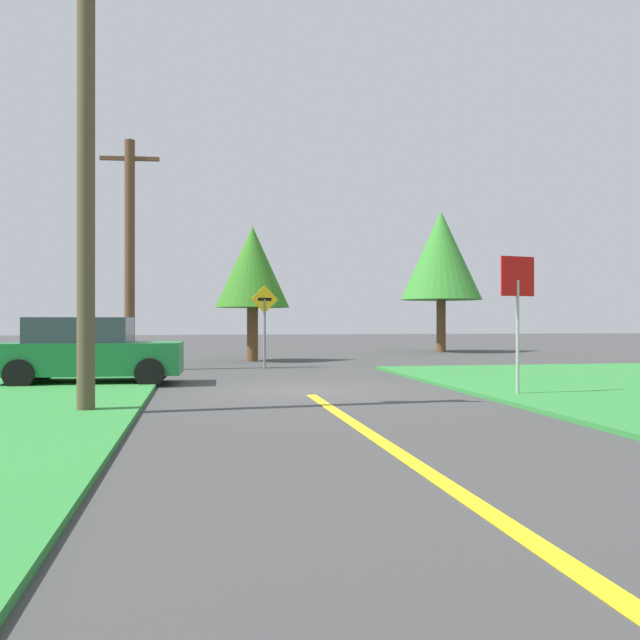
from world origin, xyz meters
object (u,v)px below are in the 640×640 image
at_px(pine_tree_center, 441,256).
at_px(oak_tree_left, 253,268).
at_px(direction_sign, 265,317).
at_px(parked_car_near_building, 89,351).
at_px(utility_pole_near, 86,156).
at_px(utility_pole_mid, 130,252).
at_px(stop_sign, 518,297).

bearing_deg(pine_tree_center, oak_tree_left, -149.12).
relative_size(direction_sign, pine_tree_center, 0.39).
distance_m(direction_sign, oak_tree_left, 4.49).
distance_m(parked_car_near_building, oak_tree_left, 10.14).
height_order(utility_pole_near, utility_pole_mid, utility_pole_near).
bearing_deg(parked_car_near_building, utility_pole_mid, 86.05).
height_order(utility_pole_mid, oak_tree_left, utility_pole_mid).
bearing_deg(pine_tree_center, stop_sign, -106.22).
bearing_deg(parked_car_near_building, oak_tree_left, 63.86).
relative_size(utility_pole_near, direction_sign, 3.08).
bearing_deg(oak_tree_left, pine_tree_center, 30.88).
xyz_separation_m(parked_car_near_building, utility_pole_near, (0.76, -5.21, 3.44)).
bearing_deg(stop_sign, direction_sign, -75.95).
relative_size(parked_car_near_building, pine_tree_center, 0.61).
height_order(stop_sign, oak_tree_left, oak_tree_left).
bearing_deg(direction_sign, parked_car_near_building, -135.69).
relative_size(utility_pole_near, oak_tree_left, 1.61).
distance_m(stop_sign, oak_tree_left, 13.64).
xyz_separation_m(direction_sign, oak_tree_left, (-0.06, 4.08, 1.89)).
bearing_deg(direction_sign, utility_pole_near, -111.77).
xyz_separation_m(parked_car_near_building, utility_pole_mid, (0.47, 4.62, 2.87)).
relative_size(stop_sign, parked_car_near_building, 0.67).
bearing_deg(oak_tree_left, utility_pole_mid, -135.84).
xyz_separation_m(parked_car_near_building, direction_sign, (4.65, 4.54, 0.86)).
bearing_deg(parked_car_near_building, stop_sign, -23.56).
height_order(parked_car_near_building, pine_tree_center, pine_tree_center).
distance_m(utility_pole_near, direction_sign, 10.82).
xyz_separation_m(utility_pole_near, pine_tree_center, (13.57, 19.65, 0.49)).
xyz_separation_m(utility_pole_near, oak_tree_left, (3.83, 13.83, -0.69)).
height_order(utility_pole_mid, pine_tree_center, utility_pole_mid).
distance_m(utility_pole_mid, pine_tree_center, 17.02).
bearing_deg(utility_pole_near, oak_tree_left, 74.51).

